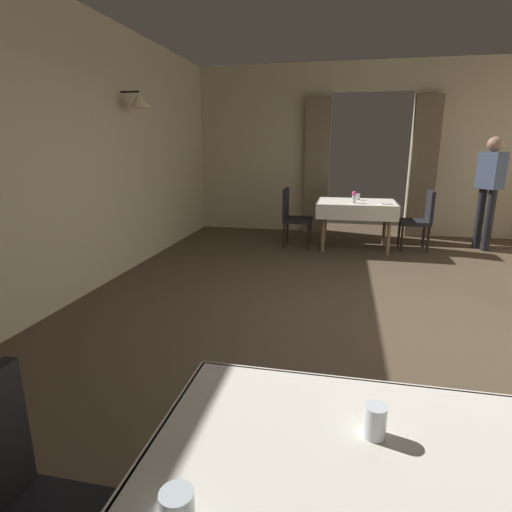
% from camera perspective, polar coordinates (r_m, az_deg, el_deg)
% --- Properties ---
extents(ground, '(10.08, 10.08, 0.00)m').
position_cam_1_polar(ground, '(4.05, 17.00, -8.77)').
color(ground, '#4C3D2D').
extents(wall_left, '(0.49, 8.40, 3.00)m').
position_cam_1_polar(wall_left, '(4.64, -25.61, 12.55)').
color(wall_left, beige).
rests_on(wall_left, ground).
extents(wall_back, '(6.40, 0.27, 3.00)m').
position_cam_1_polar(wall_back, '(7.90, 15.42, 13.93)').
color(wall_back, beige).
rests_on(wall_back, ground).
extents(dining_table_mid, '(1.20, 0.92, 0.75)m').
position_cam_1_polar(dining_table_mid, '(6.65, 13.69, 6.54)').
color(dining_table_mid, '#7A604C').
rests_on(dining_table_mid, ground).
extents(chair_mid_left, '(0.44, 0.44, 0.93)m').
position_cam_1_polar(chair_mid_left, '(6.67, 5.13, 5.71)').
color(chair_mid_left, black).
rests_on(chair_mid_left, ground).
extents(chair_mid_right, '(0.45, 0.44, 0.93)m').
position_cam_1_polar(chair_mid_right, '(6.89, 21.81, 4.99)').
color(chair_mid_right, black).
rests_on(chair_mid_right, ground).
extents(glass_near_a, '(0.08, 0.08, 0.10)m').
position_cam_1_polar(glass_near_a, '(1.10, -10.83, -31.43)').
color(glass_near_a, silver).
rests_on(glass_near_a, dining_table_near).
extents(glass_near_c, '(0.07, 0.07, 0.10)m').
position_cam_1_polar(glass_near_c, '(1.36, 16.11, -21.10)').
color(glass_near_c, silver).
rests_on(glass_near_c, dining_table_near).
extents(flower_vase_mid, '(0.07, 0.07, 0.18)m').
position_cam_1_polar(flower_vase_mid, '(6.43, 13.42, 8.00)').
color(flower_vase_mid, silver).
rests_on(flower_vase_mid, dining_table_mid).
extents(glass_mid_b, '(0.07, 0.07, 0.10)m').
position_cam_1_polar(glass_mid_b, '(6.82, 13.91, 7.97)').
color(glass_mid_b, silver).
rests_on(glass_mid_b, dining_table_mid).
extents(plate_mid_c, '(0.20, 0.20, 0.01)m').
position_cam_1_polar(plate_mid_c, '(6.45, 17.41, 6.93)').
color(plate_mid_c, white).
rests_on(plate_mid_c, dining_table_mid).
extents(person_diner_standing_aside, '(0.37, 0.42, 1.72)m').
position_cam_1_polar(person_diner_standing_aside, '(7.29, 29.57, 8.66)').
color(person_diner_standing_aside, black).
rests_on(person_diner_standing_aside, ground).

